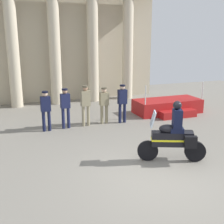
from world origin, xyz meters
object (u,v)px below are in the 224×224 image
(officer_in_row_0, at_px, (46,108))
(officer_in_row_4, at_px, (122,101))
(reviewing_stand, at_px, (168,107))
(officer_in_row_3, at_px, (104,103))
(officer_in_row_1, at_px, (65,105))
(officer_in_row_2, at_px, (86,102))
(motorcycle_with_rider, at_px, (175,136))

(officer_in_row_0, relative_size, officer_in_row_4, 0.96)
(reviewing_stand, height_order, officer_in_row_3, officer_in_row_3)
(reviewing_stand, bearing_deg, officer_in_row_1, -172.85)
(officer_in_row_3, xyz_separation_m, officer_in_row_4, (0.79, -0.15, 0.06))
(officer_in_row_2, height_order, officer_in_row_3, officer_in_row_2)
(reviewing_stand, bearing_deg, officer_in_row_0, -172.99)
(officer_in_row_3, relative_size, motorcycle_with_rider, 0.81)
(officer_in_row_0, relative_size, officer_in_row_1, 0.98)
(officer_in_row_1, bearing_deg, officer_in_row_0, 2.14)
(reviewing_stand, relative_size, officer_in_row_2, 1.89)
(officer_in_row_3, bearing_deg, officer_in_row_4, 165.28)
(officer_in_row_2, bearing_deg, officer_in_row_4, 172.67)
(reviewing_stand, height_order, officer_in_row_4, officer_in_row_4)
(officer_in_row_0, distance_m, motorcycle_with_rider, 5.41)
(officer_in_row_0, relative_size, officer_in_row_3, 1.02)
(officer_in_row_2, bearing_deg, motorcycle_with_rider, 105.35)
(officer_in_row_0, xyz_separation_m, motorcycle_with_rider, (3.23, -4.34, -0.17))
(officer_in_row_4, bearing_deg, officer_in_row_3, -14.72)
(motorcycle_with_rider, bearing_deg, officer_in_row_4, -68.51)
(officer_in_row_0, xyz_separation_m, officer_in_row_3, (2.53, 0.17, -0.02))
(officer_in_row_1, height_order, officer_in_row_3, officer_in_row_1)
(officer_in_row_1, bearing_deg, officer_in_row_4, 174.44)
(officer_in_row_4, distance_m, motorcycle_with_rider, 4.36)
(officer_in_row_1, distance_m, officer_in_row_4, 2.51)
(officer_in_row_2, relative_size, motorcycle_with_rider, 0.89)
(officer_in_row_0, xyz_separation_m, officer_in_row_1, (0.81, 0.09, 0.03))
(reviewing_stand, xyz_separation_m, officer_in_row_0, (-6.12, -0.75, 0.64))
(officer_in_row_1, bearing_deg, officer_in_row_2, 177.79)
(officer_in_row_4, xyz_separation_m, motorcycle_with_rider, (-0.09, -4.35, -0.21))
(officer_in_row_1, relative_size, motorcycle_with_rider, 0.85)
(motorcycle_with_rider, bearing_deg, officer_in_row_3, -58.43)
(officer_in_row_0, distance_m, officer_in_row_1, 0.82)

